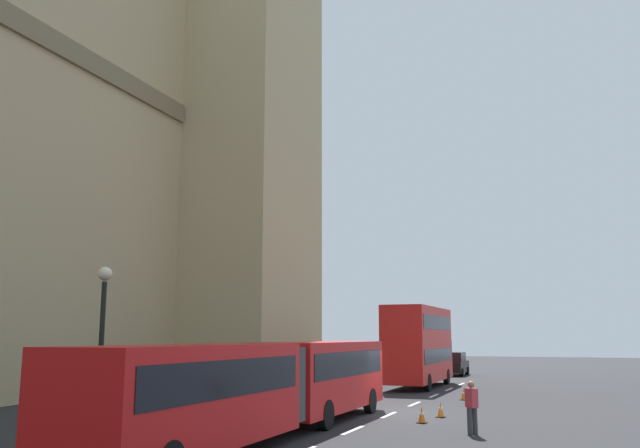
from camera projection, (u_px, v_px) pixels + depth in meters
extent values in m
plane|color=#262628|center=(395.00, 413.00, 27.03)|extent=(160.00, 160.00, 0.00)
cube|color=silver|center=(353.00, 430.00, 21.90)|extent=(2.20, 0.16, 0.01)
cube|color=silver|center=(389.00, 415.00, 26.14)|extent=(2.20, 0.16, 0.01)
cube|color=silver|center=(414.00, 404.00, 30.37)|extent=(2.20, 0.16, 0.01)
cube|color=silver|center=(434.00, 396.00, 34.60)|extent=(2.20, 0.16, 0.01)
cube|color=silver|center=(449.00, 389.00, 38.84)|extent=(2.20, 0.16, 0.01)
cube|color=silver|center=(461.00, 384.00, 43.07)|extent=(2.20, 0.16, 0.01)
cube|color=red|center=(321.00, 375.00, 24.95)|extent=(8.43, 2.50, 2.50)
cube|color=black|center=(321.00, 363.00, 25.03)|extent=(7.76, 2.54, 0.90)
cube|color=red|center=(188.00, 395.00, 16.36)|extent=(8.43, 2.50, 2.50)
cube|color=black|center=(189.00, 377.00, 16.44)|extent=(7.76, 2.54, 0.90)
cylinder|color=#3F3F3F|center=(268.00, 383.00, 20.66)|extent=(2.38, 2.38, 2.25)
cylinder|color=black|center=(370.00, 401.00, 26.84)|extent=(1.00, 0.30, 1.00)
cylinder|color=black|center=(325.00, 415.00, 22.03)|extent=(1.00, 0.30, 1.00)
cube|color=red|center=(419.00, 361.00, 40.78)|extent=(9.50, 2.50, 2.40)
cube|color=black|center=(419.00, 355.00, 40.84)|extent=(8.55, 2.54, 0.84)
cube|color=red|center=(418.00, 324.00, 41.16)|extent=(9.31, 2.50, 2.10)
cube|color=black|center=(418.00, 323.00, 41.18)|extent=(8.55, 2.54, 0.84)
cylinder|color=black|center=(446.00, 377.00, 43.00)|extent=(1.00, 0.30, 1.00)
cylinder|color=black|center=(427.00, 383.00, 37.40)|extent=(1.00, 0.30, 1.00)
cube|color=black|center=(454.00, 367.00, 52.70)|extent=(4.40, 1.80, 0.90)
cube|color=black|center=(453.00, 357.00, 52.65)|extent=(2.46, 1.66, 0.70)
cylinder|color=black|center=(467.00, 371.00, 53.64)|extent=(0.64, 0.30, 0.64)
cylinder|color=black|center=(461.00, 372.00, 51.05)|extent=(0.64, 0.30, 0.64)
cube|color=black|center=(422.00, 423.00, 23.72)|extent=(0.36, 0.36, 0.03)
cone|color=orange|center=(422.00, 414.00, 23.77)|extent=(0.28, 0.28, 0.55)
cylinder|color=white|center=(422.00, 414.00, 23.78)|extent=(0.17, 0.17, 0.08)
cube|color=black|center=(441.00, 417.00, 25.44)|extent=(0.36, 0.36, 0.03)
cone|color=orange|center=(441.00, 409.00, 25.49)|extent=(0.28, 0.28, 0.55)
cylinder|color=white|center=(441.00, 408.00, 25.49)|extent=(0.17, 0.17, 0.08)
cube|color=black|center=(464.00, 400.00, 32.29)|extent=(0.36, 0.36, 0.03)
cone|color=orange|center=(464.00, 394.00, 32.34)|extent=(0.28, 0.28, 0.55)
cylinder|color=white|center=(464.00, 393.00, 32.34)|extent=(0.17, 0.17, 0.08)
cylinder|color=black|center=(96.00, 436.00, 19.65)|extent=(0.32, 0.32, 0.30)
cylinder|color=black|center=(100.00, 360.00, 20.03)|extent=(0.16, 0.16, 4.80)
sphere|color=beige|center=(105.00, 274.00, 20.48)|extent=(0.44, 0.44, 0.44)
cylinder|color=#333333|center=(475.00, 421.00, 20.90)|extent=(0.16, 0.16, 0.86)
cylinder|color=#333333|center=(470.00, 422.00, 20.82)|extent=(0.16, 0.16, 0.86)
cube|color=#BF383F|center=(471.00, 398.00, 20.98)|extent=(0.45, 0.45, 0.60)
sphere|color=#936B4C|center=(471.00, 384.00, 21.05)|extent=(0.22, 0.22, 0.22)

